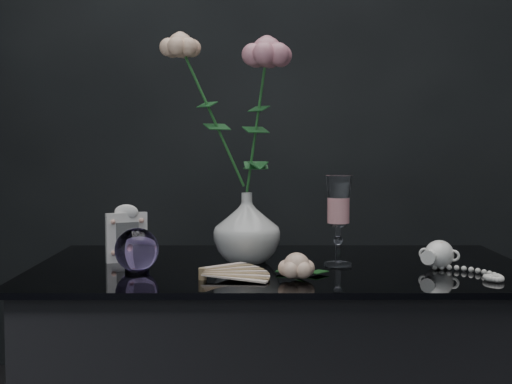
{
  "coord_description": "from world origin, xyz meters",
  "views": [
    {
      "loc": [
        -0.06,
        -1.47,
        1.03
      ],
      "look_at": [
        -0.05,
        0.01,
        0.92
      ],
      "focal_mm": 50.0,
      "sensor_mm": 36.0,
      "label": 1
    }
  ],
  "objects_px": {
    "pearl_jar": "(439,253)",
    "vase": "(247,228)",
    "loose_rose": "(297,266)",
    "paperweight": "(137,250)",
    "wine_glass": "(338,221)",
    "picture_frame": "(127,233)"
  },
  "relations": [
    {
      "from": "vase",
      "to": "wine_glass",
      "type": "xyz_separation_m",
      "value": [
        0.2,
        -0.04,
        0.02
      ]
    },
    {
      "from": "loose_rose",
      "to": "pearl_jar",
      "type": "height_order",
      "value": "pearl_jar"
    },
    {
      "from": "picture_frame",
      "to": "loose_rose",
      "type": "xyz_separation_m",
      "value": [
        0.36,
        -0.21,
        -0.04
      ]
    },
    {
      "from": "vase",
      "to": "paperweight",
      "type": "height_order",
      "value": "vase"
    },
    {
      "from": "picture_frame",
      "to": "vase",
      "type": "bearing_deg",
      "value": -26.1
    },
    {
      "from": "paperweight",
      "to": "pearl_jar",
      "type": "relative_size",
      "value": 0.41
    },
    {
      "from": "paperweight",
      "to": "vase",
      "type": "bearing_deg",
      "value": 26.77
    },
    {
      "from": "pearl_jar",
      "to": "vase",
      "type": "bearing_deg",
      "value": -163.53
    },
    {
      "from": "picture_frame",
      "to": "pearl_jar",
      "type": "xyz_separation_m",
      "value": [
        0.67,
        -0.08,
        -0.03
      ]
    },
    {
      "from": "vase",
      "to": "paperweight",
      "type": "bearing_deg",
      "value": -153.23
    },
    {
      "from": "wine_glass",
      "to": "loose_rose",
      "type": "relative_size",
      "value": 1.25
    },
    {
      "from": "wine_glass",
      "to": "pearl_jar",
      "type": "height_order",
      "value": "wine_glass"
    },
    {
      "from": "picture_frame",
      "to": "loose_rose",
      "type": "relative_size",
      "value": 0.82
    },
    {
      "from": "vase",
      "to": "wine_glass",
      "type": "distance_m",
      "value": 0.2
    },
    {
      "from": "loose_rose",
      "to": "paperweight",
      "type": "bearing_deg",
      "value": 146.58
    },
    {
      "from": "vase",
      "to": "pearl_jar",
      "type": "bearing_deg",
      "value": -10.51
    },
    {
      "from": "loose_rose",
      "to": "pearl_jar",
      "type": "relative_size",
      "value": 0.71
    },
    {
      "from": "paperweight",
      "to": "pearl_jar",
      "type": "xyz_separation_m",
      "value": [
        0.63,
        0.04,
        -0.01
      ]
    },
    {
      "from": "wine_glass",
      "to": "picture_frame",
      "type": "relative_size",
      "value": 1.52
    },
    {
      "from": "vase",
      "to": "pearl_jar",
      "type": "height_order",
      "value": "vase"
    },
    {
      "from": "wine_glass",
      "to": "picture_frame",
      "type": "bearing_deg",
      "value": 173.92
    },
    {
      "from": "paperweight",
      "to": "loose_rose",
      "type": "bearing_deg",
      "value": -15.55
    }
  ]
}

